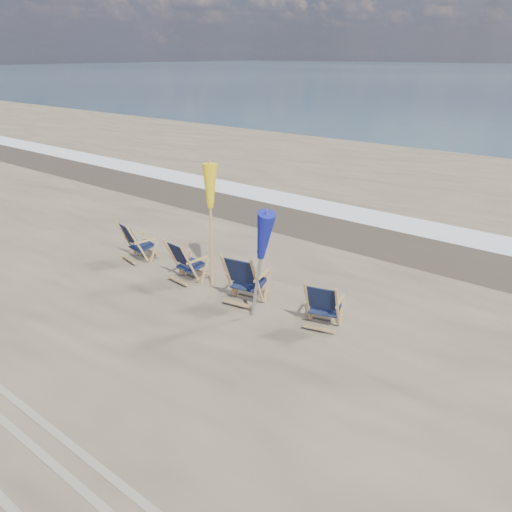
# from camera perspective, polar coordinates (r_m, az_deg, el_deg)

# --- Properties ---
(surf_foam) EXTENTS (200.00, 1.40, 0.01)m
(surf_foam) POSITION_cam_1_polar(r_m,az_deg,el_deg) (14.52, 15.21, 3.85)
(surf_foam) COLOR silver
(surf_foam) RESTS_ON ground
(wet_sand_strip) EXTENTS (200.00, 2.60, 0.00)m
(wet_sand_strip) POSITION_cam_1_polar(r_m,az_deg,el_deg) (13.22, 12.53, 2.30)
(wet_sand_strip) COLOR #42362A
(wet_sand_strip) RESTS_ON ground
(beach_chair_0) EXTENTS (0.74, 0.80, 0.96)m
(beach_chair_0) POSITION_cam_1_polar(r_m,az_deg,el_deg) (11.20, -13.40, 1.18)
(beach_chair_0) COLOR #121935
(beach_chair_0) RESTS_ON ground
(beach_chair_1) EXTENTS (0.67, 0.74, 0.95)m
(beach_chair_1) POSITION_cam_1_polar(r_m,az_deg,el_deg) (9.97, -7.61, -1.09)
(beach_chair_1) COLOR #121935
(beach_chair_1) RESTS_ON ground
(beach_chair_2) EXTENTS (0.83, 0.89, 1.07)m
(beach_chair_2) POSITION_cam_1_polar(r_m,az_deg,el_deg) (8.99, 0.07, -3.15)
(beach_chair_2) COLOR #121935
(beach_chair_2) RESTS_ON ground
(beach_chair_3) EXTENTS (0.75, 0.80, 0.93)m
(beach_chair_3) POSITION_cam_1_polar(r_m,az_deg,el_deg) (8.38, 9.26, -6.02)
(beach_chair_3) COLOR #121935
(beach_chair_3) RESTS_ON ground
(umbrella_yellow) EXTENTS (0.30, 0.30, 2.44)m
(umbrella_yellow) POSITION_cam_1_polar(r_m,az_deg,el_deg) (9.63, -5.32, 7.12)
(umbrella_yellow) COLOR #AB844D
(umbrella_yellow) RESTS_ON ground
(umbrella_blue) EXTENTS (0.30, 0.30, 2.13)m
(umbrella_blue) POSITION_cam_1_polar(r_m,az_deg,el_deg) (8.16, 0.29, 2.30)
(umbrella_blue) COLOR #A5A5AD
(umbrella_blue) RESTS_ON ground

